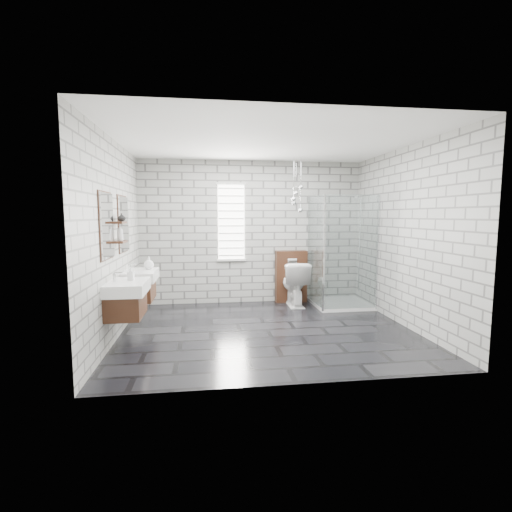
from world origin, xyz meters
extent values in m
cube|color=black|center=(0.00, 0.00, -0.01)|extent=(4.20, 3.60, 0.02)
cube|color=white|center=(0.00, 0.00, 2.71)|extent=(4.20, 3.60, 0.02)
cube|color=#A6A6A1|center=(0.00, 1.81, 1.35)|extent=(4.20, 0.02, 2.70)
cube|color=#A6A6A1|center=(0.00, -1.81, 1.35)|extent=(4.20, 0.02, 2.70)
cube|color=#A6A6A1|center=(-2.11, 0.00, 1.35)|extent=(0.02, 3.60, 2.70)
cube|color=#A6A6A1|center=(2.11, 0.00, 1.35)|extent=(0.02, 3.60, 2.70)
cube|color=#402213|center=(-1.89, -0.48, 0.55)|extent=(0.42, 0.62, 0.30)
cube|color=silver|center=(-1.69, -0.48, 0.58)|extent=(0.02, 0.35, 0.01)
cube|color=white|center=(-1.87, -0.48, 0.77)|extent=(0.47, 0.70, 0.15)
cylinder|color=silver|center=(-2.02, -0.48, 0.91)|extent=(0.04, 0.04, 0.12)
cylinder|color=silver|center=(-1.97, -0.48, 0.96)|extent=(0.10, 0.02, 0.02)
cube|color=white|center=(-2.08, -0.48, 1.55)|extent=(0.03, 0.55, 0.80)
cube|color=#402213|center=(-2.09, -0.48, 1.55)|extent=(0.01, 0.59, 0.84)
cube|color=#402213|center=(-1.89, 0.45, 0.55)|extent=(0.42, 0.62, 0.30)
cube|color=silver|center=(-1.69, 0.45, 0.58)|extent=(0.02, 0.35, 0.01)
cube|color=white|center=(-1.87, 0.45, 0.77)|extent=(0.47, 0.70, 0.15)
cylinder|color=silver|center=(-2.02, 0.45, 0.91)|extent=(0.04, 0.04, 0.12)
cylinder|color=silver|center=(-1.97, 0.45, 0.96)|extent=(0.10, 0.02, 0.02)
cube|color=white|center=(-2.08, 0.45, 1.55)|extent=(0.03, 0.55, 0.80)
cube|color=#402213|center=(-2.09, 0.45, 1.55)|extent=(0.01, 0.59, 0.84)
cube|color=#402213|center=(-2.03, -0.05, 1.32)|extent=(0.14, 0.30, 0.03)
cube|color=#402213|center=(-2.03, -0.05, 1.58)|extent=(0.14, 0.30, 0.03)
cube|color=white|center=(-0.40, 1.79, 1.55)|extent=(0.50, 0.02, 1.40)
cube|color=silver|center=(-0.40, 1.77, 2.27)|extent=(0.56, 0.04, 0.04)
cube|color=silver|center=(-0.40, 1.77, 0.83)|extent=(0.56, 0.04, 0.04)
cube|color=silver|center=(-0.40, 1.77, 0.92)|extent=(0.48, 0.01, 0.02)
cube|color=silver|center=(-0.40, 1.77, 1.06)|extent=(0.48, 0.01, 0.02)
cube|color=silver|center=(-0.40, 1.77, 1.20)|extent=(0.48, 0.01, 0.02)
cube|color=silver|center=(-0.40, 1.77, 1.34)|extent=(0.48, 0.01, 0.02)
cube|color=silver|center=(-0.40, 1.77, 1.48)|extent=(0.48, 0.01, 0.02)
cube|color=silver|center=(-0.40, 1.77, 1.62)|extent=(0.48, 0.01, 0.02)
cube|color=silver|center=(-0.40, 1.77, 1.76)|extent=(0.48, 0.01, 0.02)
cube|color=silver|center=(-0.40, 1.77, 1.90)|extent=(0.48, 0.01, 0.02)
cube|color=silver|center=(-0.40, 1.77, 2.04)|extent=(0.48, 0.01, 0.03)
cube|color=silver|center=(-0.40, 1.77, 2.18)|extent=(0.48, 0.01, 0.03)
cube|color=#402213|center=(0.75, 1.70, 0.50)|extent=(0.60, 0.20, 1.00)
cube|color=silver|center=(0.75, 1.60, 0.80)|extent=(0.18, 0.01, 0.12)
cube|color=white|center=(1.60, 1.30, 0.03)|extent=(1.00, 1.00, 0.06)
cube|color=silver|center=(1.60, 0.81, 1.03)|extent=(1.00, 0.01, 2.00)
cube|color=silver|center=(1.11, 1.30, 1.03)|extent=(0.01, 1.00, 2.00)
cube|color=silver|center=(1.11, 0.81, 1.03)|extent=(0.03, 0.03, 2.00)
cube|color=silver|center=(2.08, 0.81, 1.03)|extent=(0.03, 0.03, 2.00)
cylinder|color=silver|center=(2.04, 1.50, 1.10)|extent=(0.02, 0.02, 1.80)
cylinder|color=silver|center=(1.96, 1.50, 2.02)|extent=(0.14, 0.14, 0.02)
sphere|color=silver|center=(0.68, 1.27, 1.97)|extent=(0.09, 0.09, 0.09)
cylinder|color=silver|center=(0.68, 1.27, 2.36)|extent=(0.01, 0.01, 0.69)
sphere|color=silver|center=(0.81, 1.30, 1.77)|extent=(0.09, 0.09, 0.09)
cylinder|color=silver|center=(0.81, 1.30, 2.26)|extent=(0.01, 0.01, 0.89)
sphere|color=silver|center=(0.76, 1.45, 2.08)|extent=(0.09, 0.09, 0.09)
cylinder|color=silver|center=(0.76, 1.45, 2.41)|extent=(0.01, 0.01, 0.57)
sphere|color=silver|center=(0.71, 1.38, 1.90)|extent=(0.09, 0.09, 0.09)
cylinder|color=silver|center=(0.71, 1.38, 2.32)|extent=(0.01, 0.01, 0.76)
sphere|color=silver|center=(0.85, 1.41, 2.19)|extent=(0.09, 0.09, 0.09)
cylinder|color=silver|center=(0.85, 1.41, 2.47)|extent=(0.01, 0.01, 0.47)
imported|color=white|center=(0.75, 1.43, 0.41)|extent=(0.48, 0.82, 0.82)
imported|color=#B2B2B2|center=(-1.84, -0.38, 0.93)|extent=(0.08, 0.08, 0.16)
imported|color=#B2B2B2|center=(-1.76, 0.60, 0.95)|extent=(0.16, 0.16, 0.19)
imported|color=#B2B2B2|center=(-2.02, -0.07, 1.44)|extent=(0.10, 0.10, 0.22)
imported|color=#B2B2B2|center=(-2.02, 0.06, 1.65)|extent=(0.14, 0.14, 0.11)
camera|label=1|loc=(-0.88, -5.24, 1.67)|focal=26.00mm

